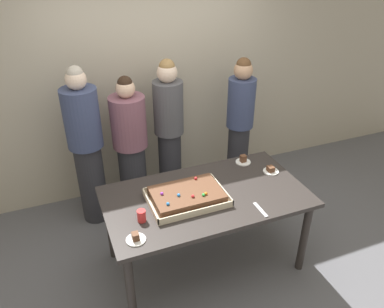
# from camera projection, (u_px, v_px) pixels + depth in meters

# --- Properties ---
(ground_plane) EXTENTS (12.00, 12.00, 0.00)m
(ground_plane) POSITION_uv_depth(u_px,v_px,m) (205.00, 261.00, 3.69)
(ground_plane) COLOR #5B5B60
(interior_back_panel) EXTENTS (8.00, 0.12, 3.00)m
(interior_back_panel) POSITION_uv_depth(u_px,v_px,m) (150.00, 66.00, 4.23)
(interior_back_panel) COLOR #B2A893
(interior_back_panel) RESTS_ON ground_plane
(party_table) EXTENTS (1.78, 0.97, 0.80)m
(party_table) POSITION_uv_depth(u_px,v_px,m) (206.00, 203.00, 3.34)
(party_table) COLOR #2D2826
(party_table) RESTS_ON ground_plane
(sheet_cake) EXTENTS (0.66, 0.46, 0.12)m
(sheet_cake) POSITION_uv_depth(u_px,v_px,m) (187.00, 196.00, 3.21)
(sheet_cake) COLOR beige
(sheet_cake) RESTS_ON party_table
(plated_slice_near_left) EXTENTS (0.15, 0.15, 0.06)m
(plated_slice_near_left) POSITION_uv_depth(u_px,v_px,m) (271.00, 170.00, 3.61)
(plated_slice_near_left) COLOR white
(plated_slice_near_left) RESTS_ON party_table
(plated_slice_near_right) EXTENTS (0.15, 0.15, 0.08)m
(plated_slice_near_right) POSITION_uv_depth(u_px,v_px,m) (243.00, 160.00, 3.76)
(plated_slice_near_right) COLOR white
(plated_slice_near_right) RESTS_ON party_table
(plated_slice_far_left) EXTENTS (0.15, 0.15, 0.07)m
(plated_slice_far_left) POSITION_uv_depth(u_px,v_px,m) (136.00, 238.00, 2.79)
(plated_slice_far_left) COLOR white
(plated_slice_far_left) RESTS_ON party_table
(drink_cup_nearest) EXTENTS (0.07, 0.07, 0.10)m
(drink_cup_nearest) POSITION_uv_depth(u_px,v_px,m) (142.00, 216.00, 2.97)
(drink_cup_nearest) COLOR red
(drink_cup_nearest) RESTS_ON party_table
(cake_server_utensil) EXTENTS (0.03, 0.20, 0.01)m
(cake_server_utensil) POSITION_uv_depth(u_px,v_px,m) (260.00, 210.00, 3.11)
(cake_server_utensil) COLOR silver
(cake_server_utensil) RESTS_ON party_table
(person_serving_front) EXTENTS (0.33, 0.33, 1.69)m
(person_serving_front) POSITION_uv_depth(u_px,v_px,m) (169.00, 130.00, 4.20)
(person_serving_front) COLOR #28282D
(person_serving_front) RESTS_ON ground_plane
(person_green_shirt_behind) EXTENTS (0.31, 0.31, 1.65)m
(person_green_shirt_behind) POSITION_uv_depth(u_px,v_px,m) (240.00, 124.00, 4.40)
(person_green_shirt_behind) COLOR #28282D
(person_green_shirt_behind) RESTS_ON ground_plane
(person_striped_tie_right) EXTENTS (0.37, 0.37, 1.59)m
(person_striped_tie_right) POSITION_uv_depth(u_px,v_px,m) (131.00, 146.00, 4.05)
(person_striped_tie_right) COLOR #28282D
(person_striped_tie_right) RESTS_ON ground_plane
(person_far_right_suit) EXTENTS (0.36, 0.36, 1.75)m
(person_far_right_suit) POSITION_uv_depth(u_px,v_px,m) (86.00, 147.00, 3.84)
(person_far_right_suit) COLOR #28282D
(person_far_right_suit) RESTS_ON ground_plane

